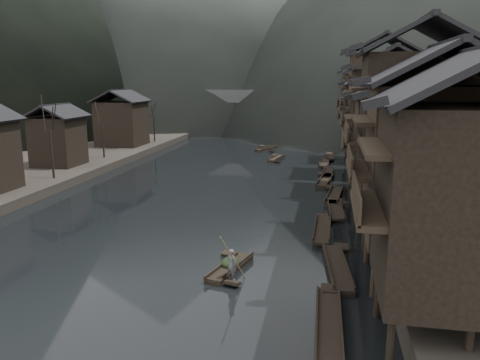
# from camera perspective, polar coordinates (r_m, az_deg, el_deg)

# --- Properties ---
(water) EXTENTS (300.00, 300.00, 0.00)m
(water) POSITION_cam_1_polar(r_m,az_deg,el_deg) (31.54, -11.73, -8.93)
(water) COLOR black
(water) RESTS_ON ground
(left_bank) EXTENTS (40.00, 200.00, 1.20)m
(left_bank) POSITION_cam_1_polar(r_m,az_deg,el_deg) (82.38, -23.87, 3.75)
(left_bank) COLOR #2D2823
(left_bank) RESTS_ON ground
(stilt_houses) EXTENTS (9.00, 67.60, 16.44)m
(stilt_houses) POSITION_cam_1_polar(r_m,az_deg,el_deg) (47.23, 17.87, 8.67)
(stilt_houses) COLOR black
(stilt_houses) RESTS_ON ground
(left_houses) EXTENTS (8.10, 53.20, 8.73)m
(left_houses) POSITION_cam_1_polar(r_m,az_deg,el_deg) (57.36, -23.46, 5.63)
(left_houses) COLOR black
(left_houses) RESTS_ON left_bank
(bare_trees) EXTENTS (3.60, 58.95, 7.20)m
(bare_trees) POSITION_cam_1_polar(r_m,az_deg,el_deg) (50.97, -23.56, 5.51)
(bare_trees) COLOR black
(bare_trees) RESTS_ON left_bank
(moored_sampans) EXTENTS (2.88, 56.99, 0.47)m
(moored_sampans) POSITION_cam_1_polar(r_m,az_deg,el_deg) (45.87, 10.81, -1.93)
(moored_sampans) COLOR black
(moored_sampans) RESTS_ON water
(midriver_boats) EXTENTS (5.81, 24.46, 0.45)m
(midriver_boats) POSITION_cam_1_polar(r_m,az_deg,el_deg) (76.39, 3.74, 3.89)
(midriver_boats) COLOR black
(midriver_boats) RESTS_ON water
(stone_bridge) EXTENTS (40.00, 6.00, 9.00)m
(stone_bridge) POSITION_cam_1_polar(r_m,az_deg,el_deg) (99.96, 4.12, 8.68)
(stone_bridge) COLOR #4C4C4F
(stone_bridge) RESTS_ON ground
(hero_sampan) EXTENTS (2.16, 5.02, 0.44)m
(hero_sampan) POSITION_cam_1_polar(r_m,az_deg,el_deg) (28.47, -1.20, -10.60)
(hero_sampan) COLOR black
(hero_sampan) RESTS_ON water
(cargo_heap) EXTENTS (1.09, 1.43, 0.66)m
(cargo_heap) POSITION_cam_1_polar(r_m,az_deg,el_deg) (28.47, -1.23, -9.39)
(cargo_heap) COLOR black
(cargo_heap) RESTS_ON hero_sampan
(boatman) EXTENTS (0.80, 0.73, 1.82)m
(boatman) POSITION_cam_1_polar(r_m,az_deg,el_deg) (26.43, -1.02, -9.78)
(boatman) COLOR #5B5B5E
(boatman) RESTS_ON hero_sampan
(bamboo_pole) EXTENTS (1.14, 2.69, 3.73)m
(bamboo_pole) POSITION_cam_1_polar(r_m,az_deg,el_deg) (25.48, -0.60, -4.02)
(bamboo_pole) COLOR #8C7A51
(bamboo_pole) RESTS_ON boatman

